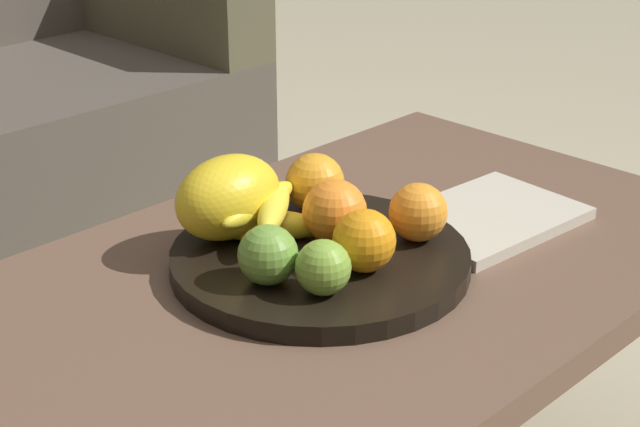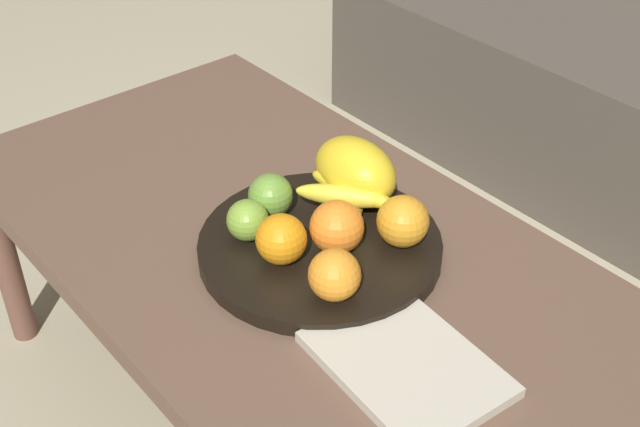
% 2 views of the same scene
% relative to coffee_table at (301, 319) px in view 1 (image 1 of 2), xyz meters
% --- Properties ---
extents(coffee_table, '(1.22, 0.64, 0.45)m').
position_rel_coffee_table_xyz_m(coffee_table, '(0.00, 0.00, 0.00)').
color(coffee_table, brown).
rests_on(coffee_table, ground_plane).
extents(fruit_bowl, '(0.37, 0.37, 0.03)m').
position_rel_coffee_table_xyz_m(fruit_bowl, '(0.05, 0.02, 0.06)').
color(fruit_bowl, black).
rests_on(fruit_bowl, coffee_table).
extents(melon_large_front, '(0.15, 0.11, 0.11)m').
position_rel_coffee_table_xyz_m(melon_large_front, '(0.00, 0.13, 0.12)').
color(melon_large_front, yellow).
rests_on(melon_large_front, fruit_bowl).
extents(orange_front, '(0.08, 0.08, 0.08)m').
position_rel_coffee_table_xyz_m(orange_front, '(0.08, 0.02, 0.11)').
color(orange_front, orange).
rests_on(orange_front, fruit_bowl).
extents(orange_left, '(0.08, 0.08, 0.08)m').
position_rel_coffee_table_xyz_m(orange_left, '(0.13, 0.11, 0.11)').
color(orange_left, orange).
rests_on(orange_left, fruit_bowl).
extents(orange_right, '(0.08, 0.08, 0.08)m').
position_rel_coffee_table_xyz_m(orange_right, '(0.05, -0.06, 0.11)').
color(orange_right, orange).
rests_on(orange_right, fruit_bowl).
extents(orange_back, '(0.07, 0.07, 0.07)m').
position_rel_coffee_table_xyz_m(orange_back, '(0.16, -0.05, 0.11)').
color(orange_back, orange).
rests_on(orange_back, fruit_bowl).
extents(apple_front, '(0.06, 0.06, 0.06)m').
position_rel_coffee_table_xyz_m(apple_front, '(-0.03, -0.06, 0.10)').
color(apple_front, '#7CA838').
rests_on(apple_front, fruit_bowl).
extents(apple_left, '(0.07, 0.07, 0.07)m').
position_rel_coffee_table_xyz_m(apple_left, '(-0.05, 0.00, 0.11)').
color(apple_left, olive).
rests_on(apple_left, fruit_bowl).
extents(banana_bunch, '(0.15, 0.15, 0.06)m').
position_rel_coffee_table_xyz_m(banana_bunch, '(0.03, 0.09, 0.10)').
color(banana_bunch, yellow).
rests_on(banana_bunch, fruit_bowl).
extents(magazine, '(0.26, 0.20, 0.02)m').
position_rel_coffee_table_xyz_m(magazine, '(0.31, -0.05, 0.05)').
color(magazine, beige).
rests_on(magazine, coffee_table).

